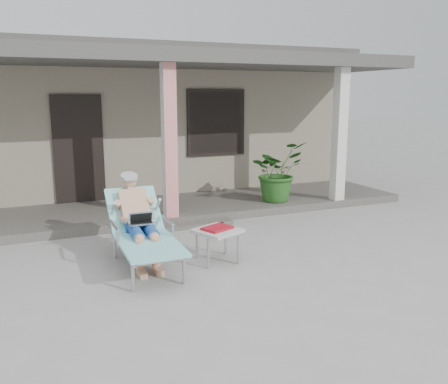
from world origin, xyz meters
name	(u,v)px	position (x,y,z in m)	size (l,w,h in m)	color
ground	(218,264)	(0.00, 0.00, 0.00)	(60.00, 60.00, 0.00)	#9E9E99
house	(120,118)	(0.00, 6.50, 1.67)	(10.40, 5.40, 3.30)	gray
porch_deck	(158,210)	(0.00, 3.00, 0.07)	(10.00, 2.00, 0.15)	#605B56
porch_overhang	(155,64)	(0.00, 2.95, 2.79)	(10.00, 2.30, 2.85)	silver
porch_step	(176,227)	(0.00, 1.85, 0.04)	(2.00, 0.30, 0.07)	#605B56
lounger	(140,209)	(-0.93, 0.44, 0.76)	(0.74, 1.91, 1.23)	#B7B7BC
side_table	(217,232)	(0.04, 0.11, 0.41)	(0.71, 0.71, 0.49)	beige
potted_palm	(277,171)	(2.32, 2.54, 0.74)	(1.07, 0.93, 1.19)	#26591E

